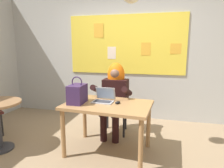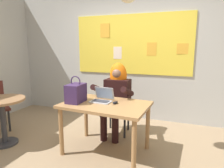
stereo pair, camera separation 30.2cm
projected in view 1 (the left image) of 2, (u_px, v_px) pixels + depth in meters
ground_plane at (103, 156)px, 2.74m from camera, size 24.00×24.00×0.00m
wall_back_bulletin at (126, 56)px, 4.13m from camera, size 5.43×1.75×2.61m
desk_main at (108, 110)px, 2.76m from camera, size 1.23×0.86×0.73m
chair_at_desk at (116, 104)px, 3.51m from camera, size 0.45×0.45×0.89m
person_costumed at (115, 93)px, 3.34m from camera, size 0.60×0.61×1.24m
laptop at (104, 98)px, 2.83m from camera, size 0.31×0.27×0.20m
computer_mouse at (118, 102)px, 2.73m from camera, size 0.08×0.12×0.03m
handbag at (77, 94)px, 2.74m from camera, size 0.20×0.30×0.38m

